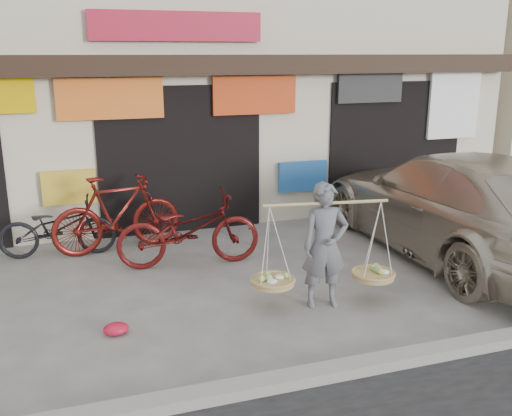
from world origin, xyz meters
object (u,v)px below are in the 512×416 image
object	(u,v)px
suv	(455,203)
bike_0	(58,228)
street_vendor	(325,250)
bike_2	(189,230)
bike_1	(117,214)

from	to	relation	value
suv	bike_0	bearing A→B (deg)	-17.21
bike_0	suv	world-z (taller)	suv
street_vendor	bike_2	xyz separation A→B (m)	(-1.38, 2.03, -0.19)
street_vendor	bike_2	bearing A→B (deg)	132.85
suv	bike_2	bearing A→B (deg)	-10.99
street_vendor	bike_0	xyz separation A→B (m)	(-3.34, 3.13, -0.29)
street_vendor	suv	bearing A→B (deg)	31.06
bike_1	bike_2	xyz separation A→B (m)	(0.99, -1.05, -0.07)
street_vendor	bike_1	distance (m)	3.90
bike_0	suv	distance (m)	6.56
suv	street_vendor	bearing A→B (deg)	22.33
street_vendor	bike_1	size ratio (longest dim) A/B	0.88
street_vendor	bike_2	distance (m)	2.47
bike_0	bike_2	xyz separation A→B (m)	(1.96, -1.10, 0.10)
bike_0	suv	xyz separation A→B (m)	(6.26, -1.93, 0.37)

